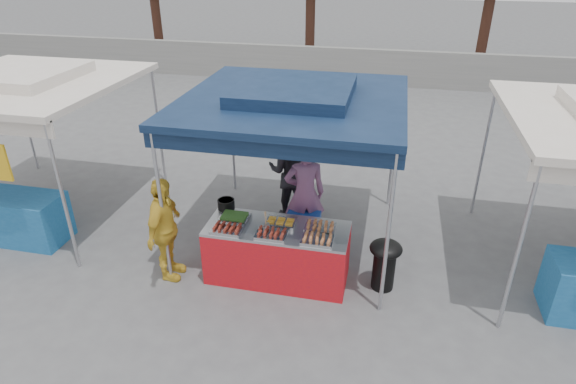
% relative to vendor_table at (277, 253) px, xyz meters
% --- Properties ---
extents(ground_plane, '(80.00, 80.00, 0.00)m').
position_rel_vendor_table_xyz_m(ground_plane, '(0.00, 0.10, -0.43)').
color(ground_plane, '#545456').
extents(back_wall, '(40.00, 0.25, 1.20)m').
position_rel_vendor_table_xyz_m(back_wall, '(0.00, 11.10, 0.17)').
color(back_wall, slate).
rests_on(back_wall, ground_plane).
extents(main_canopy, '(3.20, 3.20, 2.57)m').
position_rel_vendor_table_xyz_m(main_canopy, '(0.00, 1.07, 1.94)').
color(main_canopy, '#AFB0B6').
rests_on(main_canopy, ground_plane).
extents(neighbor_stall_left, '(3.20, 3.20, 2.57)m').
position_rel_vendor_table_xyz_m(neighbor_stall_left, '(-4.50, 0.67, 1.18)').
color(neighbor_stall_left, '#AFB0B6').
rests_on(neighbor_stall_left, ground_plane).
extents(vendor_table, '(2.00, 0.80, 0.85)m').
position_rel_vendor_table_xyz_m(vendor_table, '(0.00, 0.00, 0.00)').
color(vendor_table, '#B51018').
rests_on(vendor_table, ground_plane).
extents(food_tray_fl, '(0.42, 0.30, 0.07)m').
position_rel_vendor_table_xyz_m(food_tray_fl, '(-0.65, -0.24, 0.46)').
color(food_tray_fl, '#BBBBBF').
rests_on(food_tray_fl, vendor_table).
extents(food_tray_fm, '(0.42, 0.30, 0.07)m').
position_rel_vendor_table_xyz_m(food_tray_fm, '(-0.02, -0.24, 0.46)').
color(food_tray_fm, '#BBBBBF').
rests_on(food_tray_fm, vendor_table).
extents(food_tray_fr, '(0.42, 0.30, 0.07)m').
position_rel_vendor_table_xyz_m(food_tray_fr, '(0.60, -0.24, 0.46)').
color(food_tray_fr, '#BBBBBF').
rests_on(food_tray_fr, vendor_table).
extents(food_tray_bl, '(0.42, 0.30, 0.07)m').
position_rel_vendor_table_xyz_m(food_tray_bl, '(-0.65, 0.08, 0.46)').
color(food_tray_bl, '#BBBBBF').
rests_on(food_tray_bl, vendor_table).
extents(food_tray_bm, '(0.42, 0.30, 0.07)m').
position_rel_vendor_table_xyz_m(food_tray_bm, '(0.03, 0.09, 0.46)').
color(food_tray_bm, '#BBBBBF').
rests_on(food_tray_bm, vendor_table).
extents(food_tray_br, '(0.42, 0.30, 0.07)m').
position_rel_vendor_table_xyz_m(food_tray_br, '(0.59, 0.08, 0.46)').
color(food_tray_br, '#BBBBBF').
rests_on(food_tray_br, vendor_table).
extents(cooking_pot, '(0.25, 0.25, 0.15)m').
position_rel_vendor_table_xyz_m(cooking_pot, '(-0.86, 0.36, 0.50)').
color(cooking_pot, black).
rests_on(cooking_pot, vendor_table).
extents(skewer_cup, '(0.08, 0.08, 0.11)m').
position_rel_vendor_table_xyz_m(skewer_cup, '(-0.13, -0.10, 0.48)').
color(skewer_cup, '#AFB0B6').
rests_on(skewer_cup, vendor_table).
extents(wok_burner, '(0.45, 0.45, 0.76)m').
position_rel_vendor_table_xyz_m(wok_burner, '(1.51, 0.10, 0.03)').
color(wok_burner, black).
rests_on(wok_burner, ground_plane).
extents(crate_left, '(0.50, 0.35, 0.30)m').
position_rel_vendor_table_xyz_m(crate_left, '(-0.30, 0.59, -0.28)').
color(crate_left, '#123B98').
rests_on(crate_left, ground_plane).
extents(crate_right, '(0.55, 0.39, 0.33)m').
position_rel_vendor_table_xyz_m(crate_right, '(0.22, 0.78, -0.26)').
color(crate_right, '#123B98').
rests_on(crate_right, ground_plane).
extents(crate_stacked, '(0.51, 0.36, 0.31)m').
position_rel_vendor_table_xyz_m(crate_stacked, '(0.22, 0.78, 0.06)').
color(crate_stacked, '#123B98').
rests_on(crate_stacked, crate_right).
extents(vendor_woman, '(0.74, 0.61, 1.76)m').
position_rel_vendor_table_xyz_m(vendor_woman, '(0.20, 1.00, 0.46)').
color(vendor_woman, '#805179').
rests_on(vendor_woman, ground_plane).
extents(helper_man, '(0.88, 0.70, 1.74)m').
position_rel_vendor_table_xyz_m(helper_man, '(-0.17, 1.79, 0.45)').
color(helper_man, black).
rests_on(helper_man, ground_plane).
extents(customer_person, '(0.41, 0.93, 1.58)m').
position_rel_vendor_table_xyz_m(customer_person, '(-1.55, -0.31, 0.36)').
color(customer_person, gold).
rests_on(customer_person, ground_plane).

